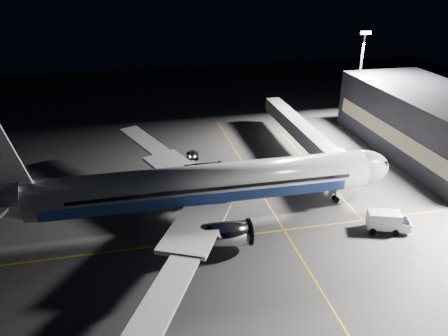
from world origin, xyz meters
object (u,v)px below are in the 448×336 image
object	(u,v)px
service_truck	(388,221)
floodlight_mast_north	(360,70)
baggage_tug	(192,155)
jet_bridge	(303,133)
safety_cone_a	(220,194)
safety_cone_c	(221,176)
safety_cone_b	(227,198)
airliner	(198,186)

from	to	relation	value
service_truck	floodlight_mast_north	bearing A→B (deg)	86.91
baggage_tug	jet_bridge	bearing A→B (deg)	0.77
jet_bridge	safety_cone_a	world-z (taller)	jet_bridge
safety_cone_a	safety_cone_c	world-z (taller)	safety_cone_a
jet_bridge	safety_cone_a	xyz separation A→B (m)	(-18.69, -12.62, -4.26)
baggage_tug	safety_cone_c	xyz separation A→B (m)	(3.65, -8.76, -0.47)
safety_cone_a	service_truck	bearing A→B (deg)	-35.27
safety_cone_a	baggage_tug	bearing A→B (deg)	97.86
service_truck	jet_bridge	bearing A→B (deg)	112.25
service_truck	safety_cone_b	distance (m)	23.68
service_truck	safety_cone_c	size ratio (longest dim) A/B	10.72
safety_cone_a	airliner	bearing A→B (deg)	-128.93
floodlight_mast_north	safety_cone_b	distance (m)	47.11
baggage_tug	safety_cone_b	bearing A→B (deg)	-71.94
airliner	safety_cone_a	xyz separation A→B (m)	(4.39, 5.44, -4.84)
service_truck	safety_cone_b	world-z (taller)	service_truck
floodlight_mast_north	service_truck	distance (m)	45.43
service_truck	airliner	bearing A→B (deg)	178.45
jet_bridge	safety_cone_b	distance (m)	23.18
jet_bridge	service_truck	xyz separation A→B (m)	(1.80, -27.11, -3.04)
airliner	jet_bridge	bearing A→B (deg)	38.04
baggage_tug	floodlight_mast_north	bearing A→B (deg)	24.37
safety_cone_a	safety_cone_c	bearing A→B (deg)	76.98
airliner	safety_cone_c	xyz separation A→B (m)	(5.92, 12.04, -4.88)
jet_bridge	safety_cone_b	world-z (taller)	jet_bridge
airliner	floodlight_mast_north	size ratio (longest dim) A/B	2.97
floodlight_mast_north	service_truck	world-z (taller)	floodlight_mast_north
airliner	service_truck	distance (m)	26.72
jet_bridge	safety_cone_c	bearing A→B (deg)	-160.68
baggage_tug	safety_cone_a	distance (m)	15.52
baggage_tug	safety_cone_b	xyz separation A→B (m)	(2.89, -16.80, -0.49)
jet_bridge	safety_cone_c	world-z (taller)	jet_bridge
safety_cone_a	safety_cone_b	size ratio (longest dim) A/B	1.26
floodlight_mast_north	safety_cone_b	size ratio (longest dim) A/B	39.99
floodlight_mast_north	safety_cone_c	distance (m)	42.19
service_truck	safety_cone_b	bearing A→B (deg)	164.94
airliner	baggage_tug	distance (m)	21.39
service_truck	safety_cone_c	world-z (taller)	service_truck
airliner	service_truck	xyz separation A→B (m)	(24.88, -9.05, -3.62)
service_truck	baggage_tug	distance (m)	37.46
jet_bridge	service_truck	distance (m)	27.34
jet_bridge	safety_cone_c	size ratio (longest dim) A/B	61.11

